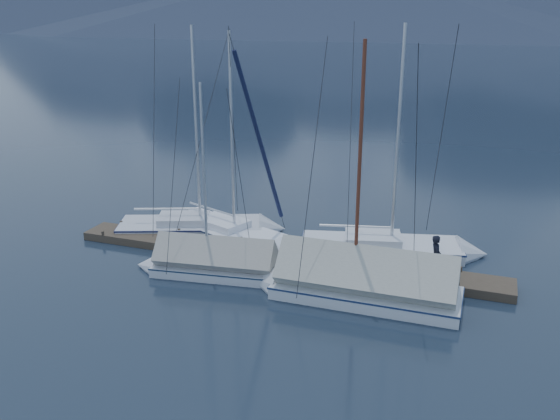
{
  "coord_description": "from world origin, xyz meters",
  "views": [
    {
      "loc": [
        7.51,
        -18.83,
        9.71
      ],
      "look_at": [
        0.0,
        2.0,
        2.2
      ],
      "focal_mm": 38.0,
      "sensor_mm": 36.0,
      "label": 1
    }
  ],
  "objects_px": {
    "sailboat_open_mid": "(243,239)",
    "sailboat_open_right": "(404,250)",
    "sailboat_covered_far": "(205,264)",
    "sailboat_open_left": "(212,228)",
    "sailboat_covered_near": "(350,284)",
    "person": "(436,257)"
  },
  "relations": [
    {
      "from": "sailboat_open_right",
      "to": "sailboat_covered_near",
      "type": "xyz_separation_m",
      "value": [
        -1.23,
        -4.59,
        0.31
      ]
    },
    {
      "from": "sailboat_covered_far",
      "to": "person",
      "type": "bearing_deg",
      "value": 12.57
    },
    {
      "from": "sailboat_open_right",
      "to": "sailboat_covered_near",
      "type": "distance_m",
      "value": 4.76
    },
    {
      "from": "sailboat_open_mid",
      "to": "sailboat_covered_far",
      "type": "bearing_deg",
      "value": -91.79
    },
    {
      "from": "sailboat_open_mid",
      "to": "sailboat_open_right",
      "type": "xyz_separation_m",
      "value": [
        6.85,
        1.09,
        0.01
      ]
    },
    {
      "from": "sailboat_open_left",
      "to": "person",
      "type": "distance_m",
      "value": 10.48
    },
    {
      "from": "sailboat_covered_near",
      "to": "person",
      "type": "height_order",
      "value": "sailboat_covered_near"
    },
    {
      "from": "sailboat_open_left",
      "to": "sailboat_open_right",
      "type": "relative_size",
      "value": 0.99
    },
    {
      "from": "sailboat_open_right",
      "to": "sailboat_covered_near",
      "type": "height_order",
      "value": "sailboat_open_right"
    },
    {
      "from": "sailboat_covered_near",
      "to": "sailboat_open_right",
      "type": "bearing_deg",
      "value": 75.02
    },
    {
      "from": "sailboat_open_right",
      "to": "person",
      "type": "relative_size",
      "value": 6.18
    },
    {
      "from": "sailboat_open_left",
      "to": "sailboat_open_right",
      "type": "xyz_separation_m",
      "value": [
        8.69,
        0.38,
        0.0
      ]
    },
    {
      "from": "sailboat_open_left",
      "to": "sailboat_covered_far",
      "type": "xyz_separation_m",
      "value": [
        1.73,
        -4.16,
        0.22
      ]
    },
    {
      "from": "sailboat_open_right",
      "to": "person",
      "type": "xyz_separation_m",
      "value": [
        1.49,
        -2.66,
        0.98
      ]
    },
    {
      "from": "sailboat_open_mid",
      "to": "sailboat_covered_near",
      "type": "relative_size",
      "value": 1.0
    },
    {
      "from": "sailboat_covered_near",
      "to": "sailboat_open_left",
      "type": "bearing_deg",
      "value": 150.57
    },
    {
      "from": "sailboat_covered_far",
      "to": "sailboat_covered_near",
      "type": "bearing_deg",
      "value": -0.46
    },
    {
      "from": "sailboat_open_left",
      "to": "sailboat_covered_far",
      "type": "bearing_deg",
      "value": -67.47
    },
    {
      "from": "sailboat_open_left",
      "to": "sailboat_open_mid",
      "type": "xyz_separation_m",
      "value": [
        1.83,
        -0.71,
        -0.0
      ]
    },
    {
      "from": "sailboat_open_left",
      "to": "sailboat_covered_far",
      "type": "distance_m",
      "value": 4.51
    },
    {
      "from": "sailboat_open_left",
      "to": "sailboat_covered_near",
      "type": "relative_size",
      "value": 1.02
    },
    {
      "from": "sailboat_open_mid",
      "to": "sailboat_open_right",
      "type": "relative_size",
      "value": 0.97
    }
  ]
}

